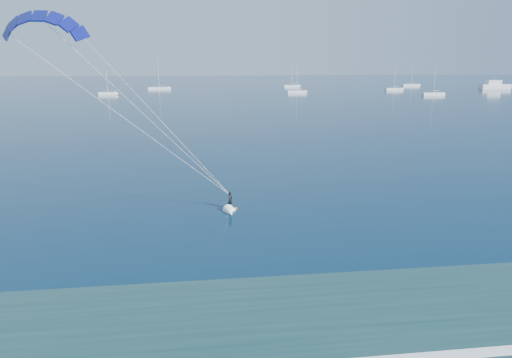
{
  "coord_description": "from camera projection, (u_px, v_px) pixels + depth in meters",
  "views": [
    {
      "loc": [
        -5.52,
        -8.66,
        14.08
      ],
      "look_at": [
        -1.05,
        26.92,
        4.76
      ],
      "focal_mm": 32.0,
      "sensor_mm": 36.0,
      "label": 1
    }
  ],
  "objects": [
    {
      "name": "sailboat_7",
      "position": [
        411.0,
        85.0,
        258.63
      ],
      "size": [
        10.1,
        2.4,
        12.59
      ],
      "color": "white",
      "rests_on": "ground"
    },
    {
      "name": "sailboat_5",
      "position": [
        394.0,
        89.0,
        221.45
      ],
      "size": [
        8.56,
        2.4,
        11.71
      ],
      "color": "white",
      "rests_on": "ground"
    },
    {
      "name": "kitesurfer_rig",
      "position": [
        145.0,
        116.0,
        39.03
      ],
      "size": [
        19.45,
        6.78,
        18.78
      ],
      "color": "orange",
      "rests_on": "ground"
    },
    {
      "name": "sailboat_6",
      "position": [
        433.0,
        94.0,
        189.66
      ],
      "size": [
        9.27,
        2.4,
        12.48
      ],
      "color": "white",
      "rests_on": "ground"
    },
    {
      "name": "motor_yacht",
      "position": [
        494.0,
        85.0,
        234.34
      ],
      "size": [
        15.69,
        4.18,
        6.39
      ],
      "color": "white",
      "rests_on": "ground"
    },
    {
      "name": "sailboat_2",
      "position": [
        159.0,
        88.0,
        229.68
      ],
      "size": [
        10.83,
        2.4,
        14.3
      ],
      "color": "white",
      "rests_on": "ground"
    },
    {
      "name": "sailboat_3",
      "position": [
        297.0,
        92.0,
        202.86
      ],
      "size": [
        8.53,
        2.4,
        11.86
      ],
      "color": "white",
      "rests_on": "ground"
    },
    {
      "name": "sailboat_1",
      "position": [
        108.0,
        93.0,
        192.39
      ],
      "size": [
        7.48,
        2.4,
        10.43
      ],
      "color": "white",
      "rests_on": "ground"
    },
    {
      "name": "sailboat_4",
      "position": [
        292.0,
        86.0,
        248.4
      ],
      "size": [
        8.68,
        2.4,
        11.81
      ],
      "color": "white",
      "rests_on": "ground"
    }
  ]
}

